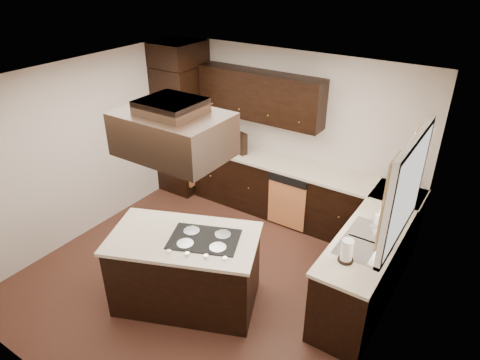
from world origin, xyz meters
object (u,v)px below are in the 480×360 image
Objects in this scene: island at (186,271)px; spice_rack at (236,141)px; oven_column at (183,130)px; range_hood at (173,134)px.

spice_rack is (-0.78, 2.22, 0.65)m from island.
range_hood reaches higher than oven_column.
spice_rack is (1.07, 0.01, 0.03)m from oven_column.
island is at bearing -49.94° from oven_column.
oven_column is at bearing -163.18° from spice_rack.
island is (1.85, -2.20, -0.62)m from oven_column.
range_hood reaches higher than island.
oven_column is at bearing 107.65° from island.
range_hood is at bearing -50.26° from oven_column.
spice_rack is at bearing 109.62° from range_hood.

